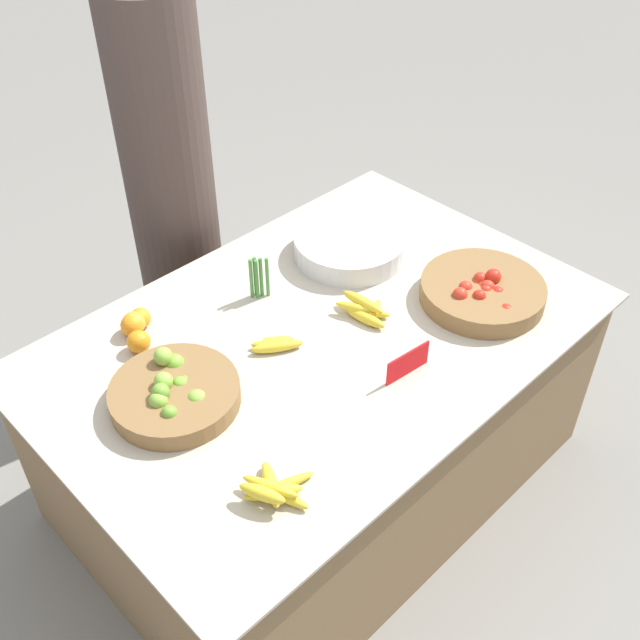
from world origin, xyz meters
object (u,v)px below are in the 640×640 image
(lime_bowl, at_px, (175,393))
(tomato_basket, at_px, (483,292))
(metal_bowl, at_px, (349,246))
(vendor_person, at_px, (172,196))
(price_sign, at_px, (408,363))

(lime_bowl, bearing_deg, tomato_basket, -18.30)
(metal_bowl, height_order, vendor_person, vendor_person)
(tomato_basket, distance_m, metal_bowl, 0.49)
(tomato_basket, xyz_separation_m, metal_bowl, (-0.13, 0.48, 0.00))
(lime_bowl, xyz_separation_m, tomato_basket, (0.98, -0.32, 0.00))
(lime_bowl, distance_m, tomato_basket, 1.03)
(lime_bowl, relative_size, vendor_person, 0.21)
(lime_bowl, bearing_deg, price_sign, -34.66)
(price_sign, height_order, vendor_person, vendor_person)
(lime_bowl, xyz_separation_m, metal_bowl, (0.85, 0.15, 0.01))
(tomato_basket, bearing_deg, metal_bowl, 105.04)
(vendor_person, bearing_deg, metal_bowl, -64.17)
(tomato_basket, bearing_deg, lime_bowl, 161.70)
(tomato_basket, relative_size, metal_bowl, 1.04)
(lime_bowl, distance_m, price_sign, 0.66)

